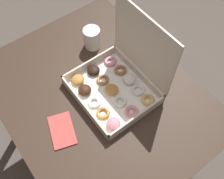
# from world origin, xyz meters

# --- Properties ---
(ground_plane) EXTENTS (8.00, 8.00, 0.00)m
(ground_plane) POSITION_xyz_m (0.00, 0.00, 0.00)
(ground_plane) COLOR #564C44
(dining_table) EXTENTS (1.01, 0.80, 0.71)m
(dining_table) POSITION_xyz_m (0.00, 0.00, 0.60)
(dining_table) COLOR #38281E
(dining_table) RESTS_ON ground_plane
(donut_box) EXTENTS (0.35, 0.31, 0.36)m
(donut_box) POSITION_xyz_m (0.03, 0.09, 0.78)
(donut_box) COLOR white
(donut_box) RESTS_ON dining_table
(coffee_mug) EXTENTS (0.08, 0.08, 0.11)m
(coffee_mug) POSITION_xyz_m (-0.24, 0.14, 0.76)
(coffee_mug) COLOR white
(coffee_mug) RESTS_ON dining_table
(paper_napkin) EXTENTS (0.17, 0.14, 0.01)m
(paper_napkin) POSITION_xyz_m (0.06, -0.22, 0.71)
(paper_napkin) COLOR #CC4C47
(paper_napkin) RESTS_ON dining_table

